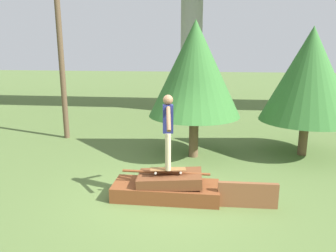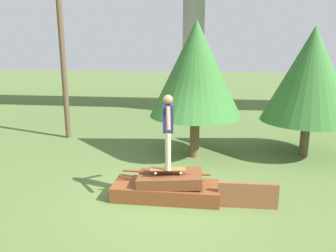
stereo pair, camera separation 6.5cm
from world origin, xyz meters
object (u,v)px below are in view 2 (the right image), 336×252
tree_behind_right (196,69)px  tree_behind_left (311,75)px  utility_pole (62,50)px  skater (168,127)px  skateboard (168,169)px

tree_behind_right → tree_behind_left: bearing=9.8°
utility_pole → tree_behind_left: utility_pole is taller
skater → tree_behind_left: 5.45m
skateboard → utility_pole: size_ratio=0.13×
utility_pole → tree_behind_left: 8.49m
skater → utility_pole: utility_pole is taller
tree_behind_right → skateboard: bearing=-98.0°
skater → tree_behind_right: tree_behind_right is taller
skateboard → tree_behind_left: (3.91, 3.70, 1.83)m
utility_pole → tree_behind_right: utility_pole is taller
utility_pole → tree_behind_right: size_ratio=1.51×
skateboard → tree_behind_right: size_ratio=0.20×
skateboard → utility_pole: utility_pole is taller
utility_pole → skater: bearing=-46.6°
tree_behind_left → utility_pole: bearing=173.0°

